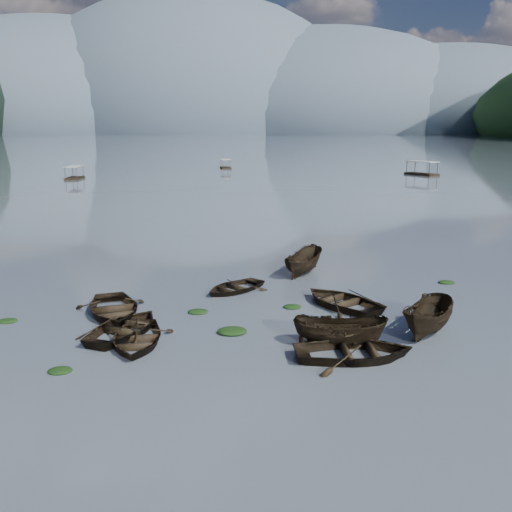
{
  "coord_description": "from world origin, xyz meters",
  "views": [
    {
      "loc": [
        -1.36,
        -19.6,
        9.17
      ],
      "look_at": [
        0.0,
        12.0,
        2.0
      ],
      "focal_mm": 40.0,
      "sensor_mm": 36.0,
      "label": 1
    }
  ],
  "objects_px": {
    "rowboat_0": "(137,344)",
    "pontoon_centre": "(226,168)",
    "pontoon_left": "(75,179)",
    "rowboat_3": "(342,306)"
  },
  "relations": [
    {
      "from": "rowboat_0",
      "to": "rowboat_3",
      "type": "relative_size",
      "value": 0.91
    },
    {
      "from": "rowboat_0",
      "to": "pontoon_centre",
      "type": "height_order",
      "value": "pontoon_centre"
    },
    {
      "from": "rowboat_0",
      "to": "pontoon_left",
      "type": "bearing_deg",
      "value": 103.8
    },
    {
      "from": "pontoon_left",
      "to": "rowboat_3",
      "type": "bearing_deg",
      "value": -66.72
    },
    {
      "from": "rowboat_0",
      "to": "pontoon_left",
      "type": "distance_m",
      "value": 84.96
    },
    {
      "from": "rowboat_0",
      "to": "rowboat_3",
      "type": "xyz_separation_m",
      "value": [
        9.89,
        4.98,
        0.0
      ]
    },
    {
      "from": "rowboat_3",
      "to": "pontoon_centre",
      "type": "bearing_deg",
      "value": -120.49
    },
    {
      "from": "rowboat_0",
      "to": "pontoon_centre",
      "type": "xyz_separation_m",
      "value": [
        2.92,
        107.47,
        0.0
      ]
    },
    {
      "from": "rowboat_0",
      "to": "pontoon_centre",
      "type": "distance_m",
      "value": 107.51
    },
    {
      "from": "pontoon_left",
      "to": "pontoon_centre",
      "type": "relative_size",
      "value": 1.12
    }
  ]
}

